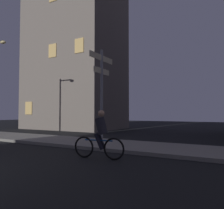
{
  "coord_description": "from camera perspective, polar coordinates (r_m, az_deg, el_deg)",
  "views": [
    {
      "loc": [
        6.46,
        -2.02,
        1.51
      ],
      "look_at": [
        1.74,
        6.24,
        1.89
      ],
      "focal_mm": 35.34,
      "sensor_mm": 36.0,
      "label": 1
    }
  ],
  "objects": [
    {
      "name": "sidewalk_kerb",
      "position": [
        11.03,
        -6.54,
        -9.77
      ],
      "size": [
        40.0,
        2.86,
        0.14
      ],
      "primitive_type": "cube",
      "color": "gray",
      "rests_on": "ground_plane"
    },
    {
      "name": "signpost",
      "position": [
        9.43,
        -2.69,
        4.23
      ],
      "size": [
        0.12,
        1.78,
        4.09
      ],
      "color": "gray",
      "rests_on": "sidewalk_kerb"
    },
    {
      "name": "cyclist",
      "position": [
        7.39,
        -3.15,
        -8.18
      ],
      "size": [
        1.81,
        0.38,
        1.61
      ],
      "color": "black",
      "rests_on": "ground_plane"
    },
    {
      "name": "building_left_block",
      "position": [
        23.65,
        -9.41,
        16.47
      ],
      "size": [
        8.95,
        6.37,
        18.21
      ],
      "color": "slate",
      "rests_on": "ground_plane"
    }
  ]
}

